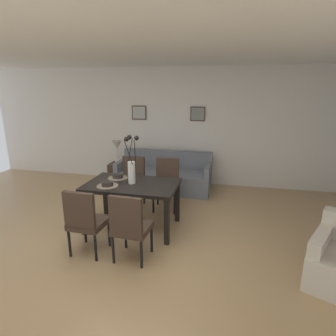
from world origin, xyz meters
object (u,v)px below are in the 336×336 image
(framed_picture_center, at_px, (198,114))
(dining_chair_far_left, at_px, (130,224))
(bowl_near_right, at_px, (118,176))
(dining_chair_near_right, at_px, (132,179))
(side_table, at_px, (118,174))
(bowl_near_left, at_px, (107,183))
(dining_chair_far_right, at_px, (167,181))
(table_lamp, at_px, (117,147))
(framed_picture_left, at_px, (139,113))
(dining_table, at_px, (132,189))
(dining_chair_near_left, at_px, (85,219))
(sofa, at_px, (165,177))
(centerpiece_vase, at_px, (131,166))

(framed_picture_center, bearing_deg, dining_chair_far_left, -96.78)
(dining_chair_far_left, bearing_deg, bowl_near_right, 118.88)
(dining_chair_near_right, bearing_deg, side_table, 124.96)
(bowl_near_left, xyz_separation_m, framed_picture_center, (0.99, 2.63, 0.81))
(dining_chair_far_left, distance_m, bowl_near_right, 1.27)
(dining_chair_far_right, xyz_separation_m, table_lamp, (-1.35, 0.97, 0.38))
(bowl_near_right, bearing_deg, framed_picture_left, 99.19)
(dining_chair_far_left, bearing_deg, side_table, 115.33)
(dining_table, bearing_deg, bowl_near_left, -147.53)
(framed_picture_center, bearing_deg, dining_chair_near_left, -107.06)
(dining_table, bearing_deg, dining_chair_far_left, -72.27)
(dining_chair_near_left, height_order, dining_chair_far_right, same)
(dining_chair_far_right, bearing_deg, sofa, 105.72)
(bowl_near_right, bearing_deg, framed_picture_center, 66.02)
(framed_picture_left, height_order, framed_picture_center, framed_picture_left)
(dining_table, distance_m, framed_picture_left, 2.69)
(bowl_near_right, distance_m, table_lamp, 1.80)
(dining_chair_near_left, relative_size, framed_picture_left, 2.68)
(table_lamp, height_order, framed_picture_center, framed_picture_center)
(centerpiece_vase, bearing_deg, sofa, 88.27)
(sofa, bearing_deg, dining_chair_far_right, -74.28)
(dining_chair_near_left, height_order, bowl_near_left, dining_chair_near_left)
(dining_chair_near_right, relative_size, bowl_near_right, 5.41)
(dining_chair_near_left, xyz_separation_m, dining_chair_far_left, (0.62, -0.01, 0.00))
(bowl_near_right, xyz_separation_m, framed_picture_center, (0.99, 2.23, 0.81))
(dining_chair_far_left, height_order, bowl_near_right, dining_chair_far_left)
(bowl_near_right, bearing_deg, centerpiece_vase, -32.22)
(dining_chair_near_left, xyz_separation_m, bowl_near_right, (0.02, 1.07, 0.27))
(dining_chair_near_left, xyz_separation_m, dining_chair_far_right, (0.67, 1.75, 0.00))
(dining_chair_near_right, distance_m, centerpiece_vase, 1.04)
(dining_table, relative_size, dining_chair_near_right, 1.52)
(sofa, bearing_deg, table_lamp, -178.85)
(bowl_near_right, height_order, side_table, bowl_near_right)
(framed_picture_left, bearing_deg, bowl_near_right, -80.81)
(side_table, distance_m, framed_picture_left, 1.49)
(dining_table, relative_size, dining_chair_far_right, 1.52)
(dining_chair_near_right, bearing_deg, dining_table, -69.79)
(dining_table, relative_size, bowl_near_right, 8.24)
(dining_chair_near_left, xyz_separation_m, sofa, (0.39, 2.74, -0.23))
(dining_chair_far_left, bearing_deg, table_lamp, 115.33)
(dining_table, distance_m, dining_chair_far_right, 0.95)
(framed_picture_center, bearing_deg, framed_picture_left, -180.00)
(framed_picture_center, bearing_deg, dining_chair_near_right, -122.17)
(dining_chair_near_left, height_order, table_lamp, table_lamp)
(dining_chair_far_right, height_order, table_lamp, table_lamp)
(dining_chair_far_right, distance_m, bowl_near_right, 0.98)
(dining_chair_far_right, bearing_deg, dining_chair_near_left, -111.05)
(framed_picture_left, bearing_deg, side_table, -120.41)
(sofa, relative_size, framed_picture_left, 5.82)
(dining_chair_near_left, bearing_deg, framed_picture_left, 95.86)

